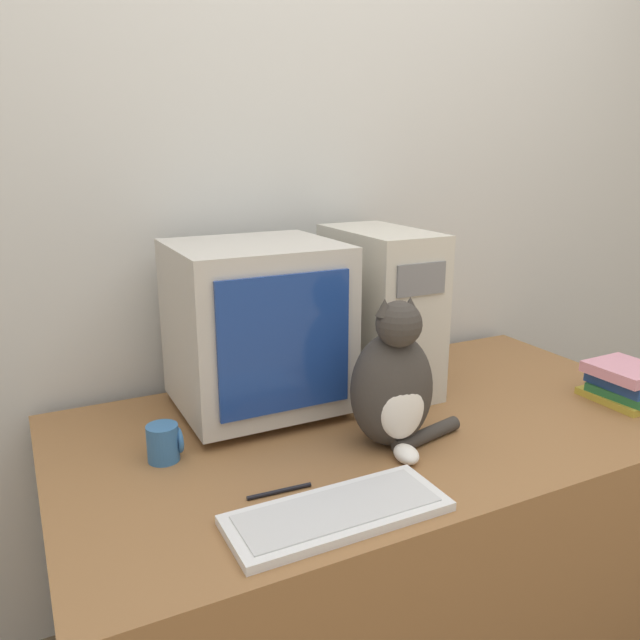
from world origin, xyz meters
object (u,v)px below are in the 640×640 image
computer_tower (379,310)px  book_stack (625,383)px  crt_monitor (257,327)px  cat (394,385)px  keyboard (338,513)px  pen (279,491)px  mug (164,443)px

computer_tower → book_stack: size_ratio=2.34×
crt_monitor → cat: 0.40m
keyboard → book_stack: 0.97m
crt_monitor → computer_tower: computer_tower is taller
crt_monitor → book_stack: bearing=-23.5°
crt_monitor → book_stack: 1.01m
keyboard → book_stack: bearing=8.1°
book_stack → pen: bearing=-179.4°
keyboard → pen: keyboard is taller
crt_monitor → computer_tower: bearing=1.1°
computer_tower → keyboard: (-0.42, -0.54, -0.22)m
cat → mug: (-0.49, 0.17, -0.11)m
computer_tower → mug: computer_tower is taller
pen → mug: 0.30m
crt_monitor → cat: bearing=-58.3°
computer_tower → book_stack: (0.54, -0.40, -0.17)m
crt_monitor → mug: bearing=-150.2°
crt_monitor → mug: size_ratio=5.30×
pen → crt_monitor: bearing=74.3°
book_stack → crt_monitor: bearing=156.5°
book_stack → keyboard: bearing=-171.9°
computer_tower → mug: size_ratio=5.43×
computer_tower → keyboard: 0.72m
computer_tower → keyboard: bearing=-128.0°
crt_monitor → keyboard: (-0.05, -0.53, -0.22)m
cat → book_stack: 0.72m
crt_monitor → book_stack: crt_monitor is taller
keyboard → pen: bearing=117.1°
crt_monitor → cat: size_ratio=1.23×
crt_monitor → pen: bearing=-105.7°
cat → book_stack: cat is taller
book_stack → pen: size_ratio=1.42×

